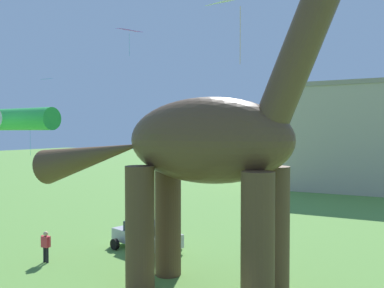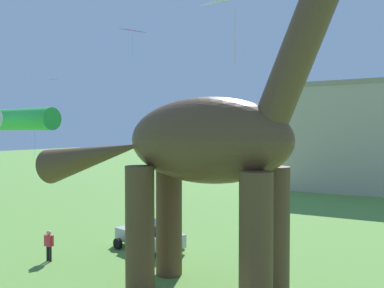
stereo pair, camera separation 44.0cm
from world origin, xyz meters
The scene contains 8 objects.
dinosaur_sculpture centered at (-0.97, 4.98, 6.31)m, with size 16.70×3.54×17.45m.
parked_sedan_left centered at (-6.49, 9.06, 0.81)m, with size 4.53×2.88×1.55m.
person_watching_child centered at (-9.81, 4.81, 0.97)m, with size 0.60×0.26×1.60m.
kite_far_right centered at (-7.99, 9.58, 12.63)m, with size 1.46×1.61×1.63m.
kite_apex centered at (-7.13, 0.90, 7.16)m, with size 3.15×2.68×0.92m.
kite_far_left centered at (-17.59, 12.32, 10.68)m, with size 0.85×0.69×0.12m.
kite_mid_right centered at (-12.66, 6.42, 6.92)m, with size 1.29×1.59×1.79m.
background_building_block centered at (2.49, 39.84, 6.10)m, with size 18.03×9.88×12.18m.
Camera 1 is at (5.84, -9.85, 6.64)m, focal length 37.29 mm.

